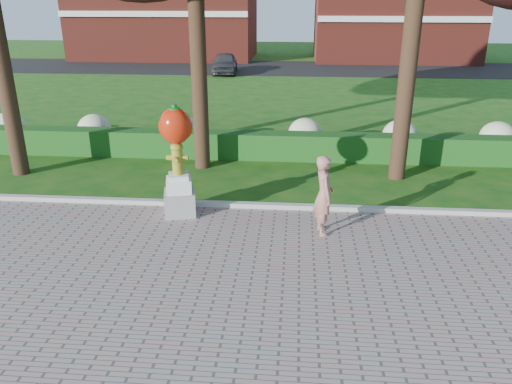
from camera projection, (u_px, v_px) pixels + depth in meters
The scene contains 10 objects.
ground at pixel (252, 276), 8.93m from camera, with size 100.00×100.00×0.00m, color #134B12.
curb at pixel (264, 206), 11.68m from camera, with size 40.00×0.18×0.15m, color #ADADA5.
lawn_hedge at pixel (273, 146), 15.28m from camera, with size 24.00×0.70×0.80m, color #164E17.
hydrangea_row at pixel (292, 133), 16.11m from camera, with size 20.10×1.10×0.99m.
street at pixel (288, 68), 34.90m from camera, with size 50.00×8.00×0.02m, color black.
building_left at pixel (166, 12), 39.96m from camera, with size 14.00×8.00×7.00m, color maroon.
building_right at pixel (394, 17), 38.69m from camera, with size 12.00×8.00×6.40m, color maroon.
hydrant_sculpture at pixel (177, 158), 10.89m from camera, with size 0.82×0.82×2.51m.
woman at pixel (324, 195), 10.17m from camera, with size 0.61×0.40×1.69m, color #A46D5E.
parked_car at pixel (225, 63), 32.19m from camera, with size 1.53×3.81×1.30m, color #38393F.
Camera 1 is at (0.71, -7.73, 4.65)m, focal length 35.00 mm.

